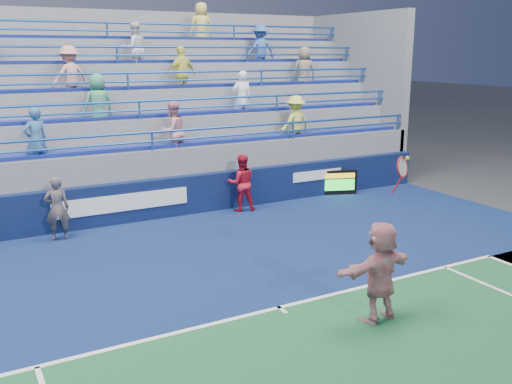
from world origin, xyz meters
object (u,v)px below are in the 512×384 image
tennis_player (380,271)px  ball_girl (241,183)px  line_judge (57,209)px  serve_speed_board (339,182)px

tennis_player → ball_girl: (1.11, 7.23, -0.06)m
line_judge → tennis_player: bearing=125.5°
line_judge → ball_girl: ball_girl is taller
tennis_player → line_judge: (-3.99, 7.03, -0.09)m
tennis_player → ball_girl: tennis_player is taller
serve_speed_board → line_judge: bearing=-177.5°
ball_girl → tennis_player: bearing=97.7°
tennis_player → line_judge: 8.08m
tennis_player → line_judge: size_ratio=1.78×
tennis_player → ball_girl: 7.31m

